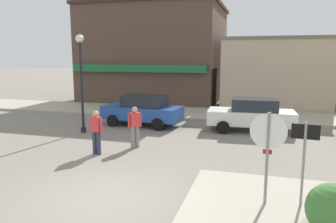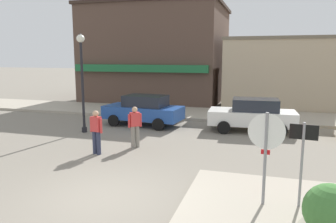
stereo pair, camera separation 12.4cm
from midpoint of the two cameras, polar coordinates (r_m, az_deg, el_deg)
The scene contains 12 objects.
ground_plane at distance 8.66m, azimuth -10.64°, elevation -14.61°, with size 160.00×160.00×0.00m, color gray.
kerb_far at distance 19.98m, azimuth 5.65°, elevation -0.39°, with size 80.00×4.00×0.15m, color #A89E8C.
stop_sign at distance 7.74m, azimuth 17.10°, elevation -5.88°, with size 0.82×0.10×2.30m.
one_way_sign at distance 7.95m, azimuth 22.75°, elevation -7.19°, with size 0.60×0.08×2.10m.
planter at distance 7.05m, azimuth 26.85°, elevation -16.34°, with size 1.10×1.10×1.23m.
lamp_post at distance 15.50m, azimuth -14.56°, elevation 7.21°, with size 0.36×0.36×4.54m.
parked_car_nearest at distance 16.85m, azimuth -4.04°, elevation 0.31°, with size 4.15×2.18×1.56m.
parked_car_second at distance 15.97m, azimuth 14.73°, elevation -0.50°, with size 4.09×2.05×1.56m.
pedestrian_crossing_near at distance 12.09m, azimuth -12.10°, elevation -3.31°, with size 0.56×0.29×1.61m.
pedestrian_crossing_far at distance 12.75m, azimuth -5.49°, elevation -2.47°, with size 0.48×0.42×1.61m.
building_corner_shop at distance 27.01m, azimuth -1.46°, elevation 10.02°, with size 10.51×9.23×7.43m.
building_storefront_left_near at distance 24.17m, azimuth 18.55°, elevation 6.40°, with size 7.05×5.55×4.76m.
Camera 2 is at (3.75, -6.97, 3.53)m, focal length 35.00 mm.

